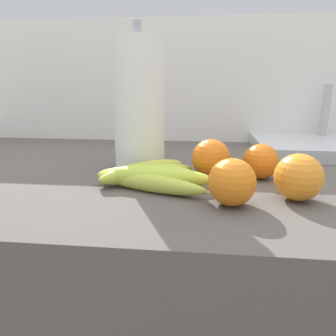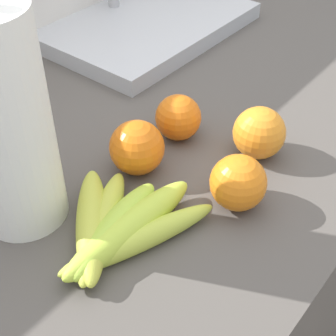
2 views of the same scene
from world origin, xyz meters
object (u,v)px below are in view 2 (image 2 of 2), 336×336
Objects in this scene: orange_right at (178,117)px; orange_far_right at (137,148)px; banana_bunch at (116,228)px; orange_back_left at (238,183)px; sink_basin at (148,24)px; orange_center at (259,133)px; paper_towel_roll at (4,125)px.

orange_far_right is (-0.10, -0.00, 0.00)m from orange_right.
banana_bunch is 2.87× the size of orange_back_left.
orange_right is 0.90× the size of orange_far_right.
orange_back_left is 0.54m from sink_basin.
orange_right is 0.17× the size of sink_basin.
orange_back_left is 0.18× the size of sink_basin.
orange_center is (0.04, -0.12, 0.00)m from orange_right.
paper_towel_roll is (-0.04, 0.13, 0.12)m from banana_bunch.
paper_towel_roll reaches higher than orange_back_left.
orange_center is 0.36m from paper_towel_roll.
orange_right is 0.38m from sink_basin.
orange_right is 0.29m from paper_towel_roll.
orange_far_right is at bearing -178.05° from orange_right.
banana_bunch is 0.17m from orange_back_left.
sink_basin is at bearing 36.60° from banana_bunch.
paper_towel_roll reaches higher than banana_bunch.
sink_basin is (0.52, 0.22, -0.12)m from paper_towel_roll.
orange_right is at bearing 1.95° from orange_far_right.
orange_far_right is at bearing -20.01° from paper_towel_roll.
orange_right is at bearing 18.31° from banana_bunch.
paper_towel_roll reaches higher than orange_right.
orange_back_left is 0.24× the size of paper_towel_roll.
paper_towel_roll is (-0.30, 0.18, 0.10)m from orange_center.
orange_right is 0.94× the size of orange_back_left.
orange_center is 0.99× the size of orange_far_right.
paper_towel_roll is (-0.16, 0.06, 0.10)m from orange_far_right.
orange_center reaches higher than banana_bunch.
orange_center is 0.46m from sink_basin.
orange_right is 0.91× the size of orange_center.
paper_towel_roll reaches higher than sink_basin.
banana_bunch is 0.14m from orange_far_right.
orange_right is (0.22, 0.07, 0.02)m from banana_bunch.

